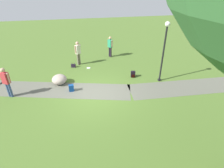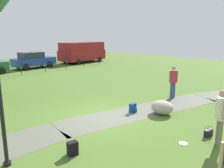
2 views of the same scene
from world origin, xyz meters
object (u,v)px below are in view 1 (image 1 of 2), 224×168
object	(u,v)px
lawn_boulder	(59,79)
handbag_on_grass	(73,66)
passerby_on_path	(6,81)
woman_with_handbag	(78,51)
man_near_boulder	(110,45)
lamp_post	(164,47)
spare_backpack_on_lawn	(133,74)
frisbee_on_grass	(88,68)
backpack_by_boulder	(71,88)

from	to	relation	value
lawn_boulder	handbag_on_grass	xyz separation A→B (m)	(-0.87, -2.28, -0.15)
passerby_on_path	lawn_boulder	bearing A→B (deg)	-160.13
woman_with_handbag	man_near_boulder	size ratio (longest dim) A/B	1.04
lamp_post	spare_backpack_on_lawn	xyz separation A→B (m)	(1.49, -0.82, -2.04)
lamp_post	passerby_on_path	world-z (taller)	lamp_post
man_near_boulder	frisbee_on_grass	distance (m)	2.93
lawn_boulder	passerby_on_path	distance (m)	2.80
woman_with_handbag	backpack_by_boulder	world-z (taller)	woman_with_handbag
man_near_boulder	frisbee_on_grass	xyz separation A→B (m)	(2.00, 1.91, -0.97)
lawn_boulder	man_near_boulder	bearing A→B (deg)	-135.78
frisbee_on_grass	spare_backpack_on_lawn	bearing A→B (deg)	144.05
handbag_on_grass	frisbee_on_grass	world-z (taller)	handbag_on_grass
lawn_boulder	handbag_on_grass	distance (m)	2.44
lamp_post	man_near_boulder	bearing A→B (deg)	-64.61
man_near_boulder	spare_backpack_on_lawn	distance (m)	4.05
man_near_boulder	spare_backpack_on_lawn	xyz separation A→B (m)	(-0.75, 3.90, -0.78)
backpack_by_boulder	spare_backpack_on_lawn	distance (m)	4.09
man_near_boulder	handbag_on_grass	xyz separation A→B (m)	(3.06, 1.54, -0.84)
lamp_post	woman_with_handbag	size ratio (longest dim) A/B	2.06
passerby_on_path	handbag_on_grass	world-z (taller)	passerby_on_path
woman_with_handbag	handbag_on_grass	world-z (taller)	woman_with_handbag
passerby_on_path	spare_backpack_on_lawn	xyz separation A→B (m)	(-7.23, -0.85, -0.80)
handbag_on_grass	backpack_by_boulder	world-z (taller)	backpack_by_boulder
woman_with_handbag	handbag_on_grass	xyz separation A→B (m)	(0.44, 0.46, -0.89)
lamp_post	passerby_on_path	size ratio (longest dim) A/B	2.12
frisbee_on_grass	backpack_by_boulder	bearing A→B (deg)	67.23
lamp_post	handbag_on_grass	xyz separation A→B (m)	(5.30, -3.17, -2.09)
handbag_on_grass	spare_backpack_on_lawn	size ratio (longest dim) A/B	0.85
handbag_on_grass	frisbee_on_grass	distance (m)	1.13
lamp_post	frisbee_on_grass	distance (m)	5.54
lawn_boulder	backpack_by_boulder	bearing A→B (deg)	124.30
handbag_on_grass	frisbee_on_grass	xyz separation A→B (m)	(-1.06, 0.37, -0.13)
man_near_boulder	backpack_by_boulder	distance (m)	5.88
backpack_by_boulder	frisbee_on_grass	distance (m)	3.19
backpack_by_boulder	spare_backpack_on_lawn	world-z (taller)	same
handbag_on_grass	spare_backpack_on_lawn	xyz separation A→B (m)	(-3.81, 2.35, 0.05)
lamp_post	handbag_on_grass	world-z (taller)	lamp_post
man_near_boulder	handbag_on_grass	bearing A→B (deg)	26.79
spare_backpack_on_lawn	frisbee_on_grass	bearing A→B (deg)	-35.95
lamp_post	frisbee_on_grass	xyz separation A→B (m)	(4.23, -2.81, -2.22)
frisbee_on_grass	lawn_boulder	bearing A→B (deg)	44.72
frisbee_on_grass	passerby_on_path	bearing A→B (deg)	32.31
man_near_boulder	passerby_on_path	bearing A→B (deg)	36.21
woman_with_handbag	backpack_by_boulder	bearing A→B (deg)	80.81
lamp_post	man_near_boulder	distance (m)	5.37
spare_backpack_on_lawn	frisbee_on_grass	distance (m)	3.39
lawn_boulder	lamp_post	bearing A→B (deg)	171.77
man_near_boulder	passerby_on_path	size ratio (longest dim) A/B	0.99
lamp_post	man_near_boulder	xyz separation A→B (m)	(2.24, -4.72, -1.25)
woman_with_handbag	lawn_boulder	bearing A→B (deg)	64.46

